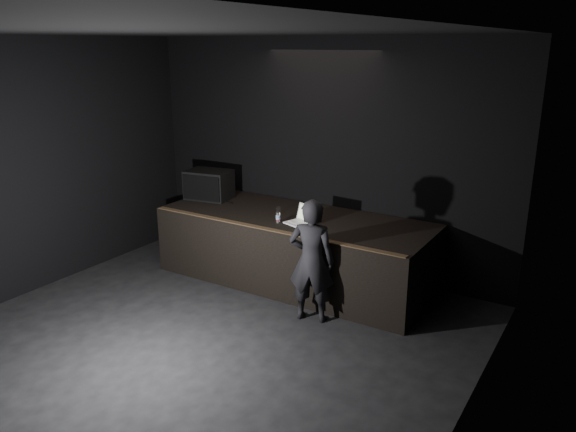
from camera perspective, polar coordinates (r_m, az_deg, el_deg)
The scene contains 11 objects.
ground at distance 6.54m, azimuth -12.20°, elevation -14.55°, with size 7.00×7.00×0.00m, color black.
room_walls at distance 5.75m, azimuth -13.46°, elevation 2.90°, with size 6.10×7.10×3.52m.
stage_riser at distance 8.27m, azimuth 0.70°, elevation -3.32°, with size 4.00×1.50×1.00m, color black.
riser_lip at distance 7.53m, azimuth -2.08°, elevation -1.32°, with size 3.92×0.10×0.01m, color brown.
stage_monitor at distance 9.06m, azimuth -8.05°, elevation 3.18°, with size 0.76×0.61×0.46m.
cable at distance 9.04m, azimuth -7.40°, elevation 1.72°, with size 0.02×0.02×0.82m, color black.
laptop at distance 7.76m, azimuth 1.42°, elevation -0.30°, with size 0.44×0.42×0.25m.
beer_can at distance 7.79m, azimuth -1.02°, elevation -0.15°, with size 0.06×0.06×0.15m.
plastic_cup at distance 8.26m, azimuth -0.99°, elevation 0.64°, with size 0.07×0.07×0.09m, color white.
wii_remote at distance 7.26m, azimuth 2.29°, elevation -1.97°, with size 0.03×0.15×0.03m, color white.
person at distance 7.01m, azimuth 2.40°, elevation -4.57°, with size 0.58×0.38×1.60m, color black.
Camera 1 is at (3.99, -3.91, 3.39)m, focal length 35.00 mm.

